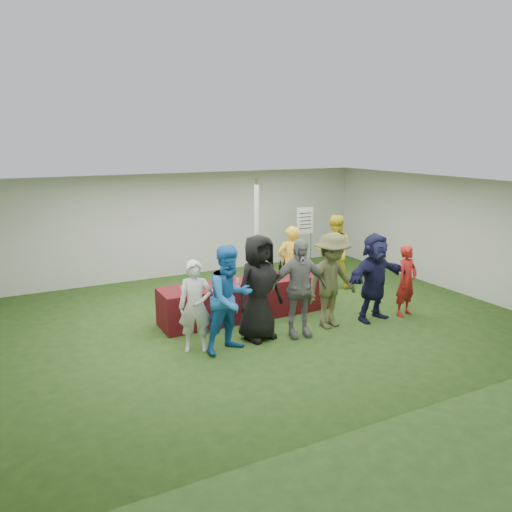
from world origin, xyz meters
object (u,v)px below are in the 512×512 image
serving_table (247,299)px  dump_bucket (318,270)px  customer_2 (259,288)px  customer_1 (230,299)px  staff_pourer (291,264)px  customer_0 (196,306)px  wine_list_sign (305,226)px  customer_6 (407,281)px  customer_4 (332,281)px  customer_3 (299,288)px  staff_back (334,251)px  customer_5 (375,277)px

serving_table → dump_bucket: bearing=-7.9°
dump_bucket → customer_2: bearing=-154.6°
customer_1 → customer_2: bearing=7.0°
staff_pourer → customer_2: size_ratio=0.88×
customer_0 → customer_1: customer_1 is taller
wine_list_sign → customer_6: 3.73m
customer_0 → customer_1: (0.52, -0.28, 0.13)m
wine_list_sign → customer_4: 3.90m
customer_3 → customer_6: 2.55m
wine_list_sign → customer_0: size_ratio=1.13×
serving_table → staff_back: size_ratio=2.02×
customer_1 → customer_3: bearing=-12.2°
dump_bucket → staff_pourer: size_ratio=0.14×
customer_2 → customer_6: bearing=-17.6°
dump_bucket → staff_back: 1.67m
customer_4 → customer_6: customer_4 is taller
customer_3 → customer_1: bearing=-167.9°
staff_pourer → customer_6: bearing=142.4°
staff_pourer → staff_back: bearing=-151.7°
dump_bucket → customer_2: (-1.90, -0.90, 0.12)m
staff_pourer → staff_back: 1.53m
dump_bucket → customer_0: size_ratio=0.15×
customer_1 → customer_2: size_ratio=0.96×
wine_list_sign → customer_5: 3.66m
staff_pourer → customer_1: bearing=51.8°
customer_1 → customer_6: bearing=-14.4°
staff_pourer → customer_5: size_ratio=0.96×
customer_3 → customer_5: bearing=11.3°
dump_bucket → customer_4: (-0.40, -1.03, 0.08)m
customer_1 → customer_4: 2.18m
wine_list_sign → customer_3: size_ratio=0.98×
dump_bucket → customer_5: size_ratio=0.14×
customer_2 → customer_6: customer_2 is taller
serving_table → customer_3: size_ratio=1.97×
wine_list_sign → customer_1: size_ratio=0.97×
customer_0 → customer_4: customer_4 is taller
wine_list_sign → customer_1: customer_1 is taller
customer_3 → staff_back: bearing=53.5°
staff_back → customer_0: (-4.32, -2.02, -0.10)m
customer_0 → staff_pourer: bearing=51.3°
staff_back → staff_pourer: bearing=48.9°
serving_table → customer_1: bearing=-126.0°
dump_bucket → customer_1: bearing=-155.8°
serving_table → customer_4: customer_4 is taller
customer_3 → customer_5: customer_3 is taller
staff_back → customer_2: bearing=66.5°
customer_2 → customer_6: (3.25, -0.30, -0.23)m
serving_table → customer_4: bearing=-46.9°
customer_0 → customer_2: size_ratio=0.82×
dump_bucket → staff_back: bearing=42.7°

